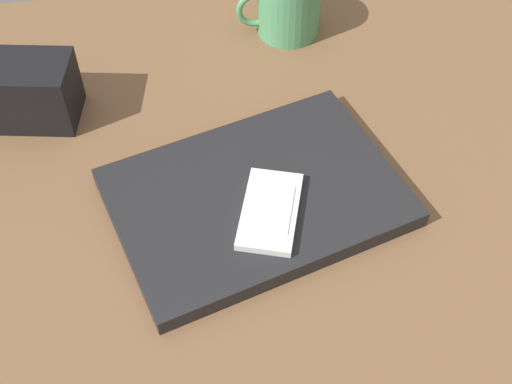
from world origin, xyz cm
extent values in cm
cube|color=brown|center=(0.00, 0.00, 1.50)|extent=(120.00, 80.00, 3.00)
cube|color=black|center=(8.23, 4.33, 4.07)|extent=(36.83, 30.29, 2.14)
cube|color=silver|center=(7.22, 7.72, 5.61)|extent=(9.22, 12.34, 0.95)
cube|color=white|center=(7.22, 7.72, 6.15)|extent=(6.63, 7.96, 0.14)
cube|color=black|center=(34.95, -14.74, 7.17)|extent=(14.93, 10.04, 8.34)
cylinder|color=#4C9360|center=(-1.54, -26.51, 7.21)|extent=(8.78, 8.78, 8.42)
torus|color=#4C9360|center=(3.20, -26.51, 7.21)|extent=(5.62, 0.90, 5.62)
camera|label=1|loc=(16.18, 52.85, 64.90)|focal=48.02mm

